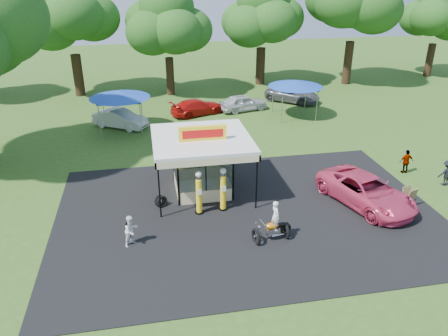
{
  "coord_description": "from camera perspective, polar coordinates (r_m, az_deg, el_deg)",
  "views": [
    {
      "loc": [
        -4.94,
        -17.45,
        11.96
      ],
      "look_at": [
        -0.91,
        4.0,
        1.84
      ],
      "focal_mm": 35.0,
      "sensor_mm": 36.0,
      "label": 1
    }
  ],
  "objects": [
    {
      "name": "ground",
      "position": [
        21.73,
        4.36,
        -8.61
      ],
      "size": [
        120.0,
        120.0,
        0.0
      ],
      "primitive_type": "plane",
      "color": "#31561A",
      "rests_on": "ground"
    },
    {
      "name": "asphalt_apron",
      "position": [
        23.35,
        3.12,
        -5.92
      ],
      "size": [
        20.0,
        14.0,
        0.04
      ],
      "primitive_type": "cube",
      "color": "black",
      "rests_on": "ground"
    },
    {
      "name": "gas_station_kiosk",
      "position": [
        24.82,
        -2.89,
        0.63
      ],
      "size": [
        5.4,
        5.4,
        4.18
      ],
      "color": "white",
      "rests_on": "ground"
    },
    {
      "name": "gas_pump_left",
      "position": [
        22.81,
        -3.3,
        -3.36
      ],
      "size": [
        0.46,
        0.46,
        2.47
      ],
      "color": "black",
      "rests_on": "ground"
    },
    {
      "name": "gas_pump_right",
      "position": [
        23.11,
        -0.12,
        -2.92
      ],
      "size": [
        0.46,
        0.46,
        2.48
      ],
      "color": "black",
      "rests_on": "ground"
    },
    {
      "name": "motorcycle",
      "position": [
        20.97,
        6.51,
        -7.34
      ],
      "size": [
        1.88,
        1.11,
        2.16
      ],
      "rotation": [
        0.0,
        0.0,
        0.16
      ],
      "color": "black",
      "rests_on": "ground"
    },
    {
      "name": "spare_tires",
      "position": [
        24.05,
        -8.25,
        -4.33
      ],
      "size": [
        0.85,
        0.77,
        0.69
      ],
      "rotation": [
        0.0,
        0.0,
        0.53
      ],
      "color": "black",
      "rests_on": "ground"
    },
    {
      "name": "a_frame_sign",
      "position": [
        25.79,
        23.01,
        -3.5
      ],
      "size": [
        0.68,
        0.74,
        1.13
      ],
      "rotation": [
        0.0,
        0.0,
        0.32
      ],
      "color": "#593819",
      "rests_on": "ground"
    },
    {
      "name": "kiosk_car",
      "position": [
        27.35,
        -3.48,
        0.0
      ],
      "size": [
        2.82,
        1.13,
        0.96
      ],
      "primitive_type": "imported",
      "rotation": [
        0.0,
        0.0,
        1.57
      ],
      "color": "yellow",
      "rests_on": "ground"
    },
    {
      "name": "pink_sedan",
      "position": [
        25.05,
        18.06,
        -2.89
      ],
      "size": [
        4.41,
        6.4,
        1.62
      ],
      "primitive_type": "imported",
      "rotation": [
        0.0,
        0.0,
        0.32
      ],
      "color": "#DB3B63",
      "rests_on": "ground"
    },
    {
      "name": "spectator_west",
      "position": [
        20.97,
        -12.02,
        -8.01
      ],
      "size": [
        0.95,
        0.94,
        1.54
      ],
      "primitive_type": "imported",
      "rotation": [
        0.0,
        0.0,
        0.73
      ],
      "color": "white",
      "rests_on": "ground"
    },
    {
      "name": "spectator_east_a",
      "position": [
        29.1,
        27.08,
        -0.59
      ],
      "size": [
        1.04,
        0.61,
        1.59
      ],
      "primitive_type": "imported",
      "rotation": [
        0.0,
        0.0,
        3.16
      ],
      "color": "black",
      "rests_on": "ground"
    },
    {
      "name": "spectator_east_b",
      "position": [
        29.76,
        22.71,
        0.78
      ],
      "size": [
        0.92,
        0.39,
        1.56
      ],
      "primitive_type": "imported",
      "rotation": [
        0.0,
        0.0,
        3.14
      ],
      "color": "gray",
      "rests_on": "ground"
    },
    {
      "name": "bg_car_a",
      "position": [
        36.49,
        -13.39,
        6.28
      ],
      "size": [
        4.65,
        3.75,
        1.49
      ],
      "primitive_type": "imported",
      "rotation": [
        0.0,
        0.0,
        1.0
      ],
      "color": "beige",
      "rests_on": "ground"
    },
    {
      "name": "bg_car_b",
      "position": [
        38.84,
        -3.54,
        7.95
      ],
      "size": [
        5.12,
        3.49,
        1.38
      ],
      "primitive_type": "imported",
      "rotation": [
        0.0,
        0.0,
        1.94
      ],
      "color": "#B9130E",
      "rests_on": "ground"
    },
    {
      "name": "bg_car_c",
      "position": [
        39.91,
        2.53,
        8.52
      ],
      "size": [
        4.65,
        2.79,
        1.48
      ],
      "primitive_type": "imported",
      "rotation": [
        0.0,
        0.0,
        1.83
      ],
      "color": "silver",
      "rests_on": "ground"
    },
    {
      "name": "bg_car_d",
      "position": [
        43.15,
        8.93,
        9.48
      ],
      "size": [
        5.5,
        5.24,
        1.45
      ],
      "primitive_type": "imported",
      "rotation": [
        0.0,
        0.0,
        0.85
      ],
      "color": "#58585A",
      "rests_on": "ground"
    },
    {
      "name": "tent_west",
      "position": [
        35.05,
        -13.48,
        9.31
      ],
      "size": [
        4.68,
        4.68,
        3.27
      ],
      "rotation": [
        0.0,
        0.0,
        -0.03
      ],
      "color": "gray",
      "rests_on": "ground"
    },
    {
      "name": "tent_east",
      "position": [
        38.14,
        9.32,
        10.83
      ],
      "size": [
        4.61,
        4.61,
        3.22
      ],
      "rotation": [
        0.0,
        0.0,
        -0.04
      ],
      "color": "gray",
      "rests_on": "ground"
    },
    {
      "name": "oak_far_b",
      "position": [
        46.12,
        -19.42,
        17.67
      ],
      "size": [
        9.5,
        9.5,
        11.33
      ],
      "color": "black",
      "rests_on": "ground"
    },
    {
      "name": "oak_far_c",
      "position": [
        44.47,
        -7.38,
        17.86
      ],
      "size": [
        8.93,
        8.93,
        10.52
      ],
      "color": "black",
      "rests_on": "ground"
    },
    {
      "name": "oak_far_d",
      "position": [
        48.68,
        5.0,
        18.9
      ],
      "size": [
        9.18,
        9.18,
        10.93
      ],
      "color": "black",
      "rests_on": "ground"
    },
    {
      "name": "oak_far_e",
      "position": [
        50.39,
        16.67,
        19.57
      ],
      "size": [
        10.72,
        10.72,
        12.76
      ],
      "color": "black",
      "rests_on": "ground"
    },
    {
      "name": "oak_far_f",
      "position": [
        57.67,
        26.14,
        17.15
      ],
      "size": [
        8.52,
        8.52,
        10.26
      ],
      "color": "black",
      "rests_on": "ground"
    }
  ]
}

